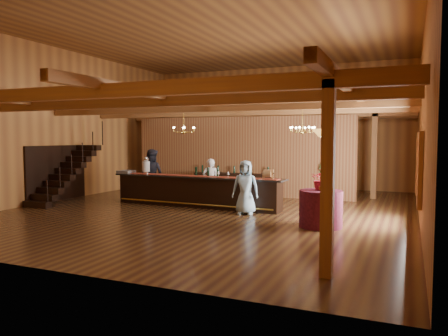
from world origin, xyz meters
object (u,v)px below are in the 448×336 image
at_px(backbar_shelf, 234,184).
at_px(chandelier_right, 302,129).
at_px(tasting_bar, 196,191).
at_px(guest, 245,187).
at_px(beverage_dispenser, 146,166).
at_px(floor_plant, 326,181).
at_px(pendant_lamp, 322,133).
at_px(bartender, 211,181).
at_px(chandelier_left, 184,129).
at_px(staff_second, 152,175).
at_px(raffle_drum, 268,174).
at_px(round_table, 321,209).

relative_size(backbar_shelf, chandelier_right, 3.92).
height_order(tasting_bar, guest, guest).
height_order(beverage_dispenser, floor_plant, beverage_dispenser).
distance_m(tasting_bar, pendant_lamp, 5.10).
distance_m(tasting_bar, backbar_shelf, 3.03).
height_order(backbar_shelf, guest, guest).
relative_size(beverage_dispenser, floor_plant, 0.43).
height_order(pendant_lamp, bartender, pendant_lamp).
xyz_separation_m(chandelier_left, pendant_lamp, (4.93, -1.84, -0.16)).
xyz_separation_m(staff_second, floor_plant, (5.82, 2.64, -0.24)).
distance_m(backbar_shelf, guest, 4.20).
bearing_deg(staff_second, chandelier_left, 164.66).
xyz_separation_m(raffle_drum, staff_second, (-4.67, 0.85, -0.26)).
relative_size(round_table, chandelier_right, 1.35).
xyz_separation_m(round_table, chandelier_right, (-1.12, 2.69, 2.08)).
relative_size(backbar_shelf, pendant_lamp, 3.52).
bearing_deg(chandelier_right, round_table, -67.48).
distance_m(tasting_bar, guest, 2.15).
bearing_deg(guest, tasting_bar, 150.68).
bearing_deg(tasting_bar, chandelier_right, 18.86).
distance_m(raffle_drum, round_table, 2.57).
distance_m(round_table, chandelier_right, 3.58).
xyz_separation_m(raffle_drum, floor_plant, (1.15, 3.48, -0.49)).
xyz_separation_m(tasting_bar, floor_plant, (3.66, 3.33, 0.18)).
bearing_deg(backbar_shelf, chandelier_right, -41.23).
distance_m(raffle_drum, floor_plant, 3.70).
height_order(chandelier_left, floor_plant, chandelier_left).
xyz_separation_m(beverage_dispenser, staff_second, (-0.13, 0.55, -0.37)).
relative_size(beverage_dispenser, raffle_drum, 1.76).
bearing_deg(floor_plant, backbar_shelf, -175.06).
relative_size(chandelier_right, pendant_lamp, 0.90).
xyz_separation_m(beverage_dispenser, guest, (4.03, -0.87, -0.49)).
bearing_deg(guest, pendant_lamp, -31.53).
relative_size(chandelier_left, guest, 0.50).
relative_size(pendant_lamp, floor_plant, 0.65).
bearing_deg(tasting_bar, beverage_dispenser, 178.60).
relative_size(bartender, staff_second, 0.84).
relative_size(tasting_bar, guest, 3.79).
bearing_deg(chandelier_left, backbar_shelf, 77.11).
height_order(beverage_dispenser, round_table, beverage_dispenser).
relative_size(raffle_drum, staff_second, 0.18).
bearing_deg(floor_plant, beverage_dispenser, -150.75).
relative_size(chandelier_left, chandelier_right, 0.99).
bearing_deg(floor_plant, round_table, -81.52).
height_order(round_table, pendant_lamp, pendant_lamp).
relative_size(round_table, bartender, 0.69).
bearing_deg(backbar_shelf, beverage_dispenser, -135.21).
relative_size(tasting_bar, beverage_dispenser, 10.18).
bearing_deg(raffle_drum, pendant_lamp, -39.50).
bearing_deg(round_table, tasting_bar, 158.67).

